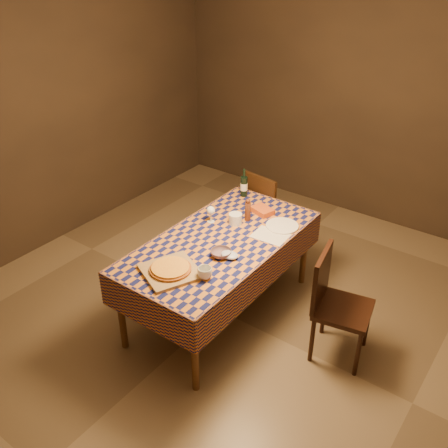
# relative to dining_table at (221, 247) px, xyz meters

# --- Properties ---
(room) EXTENTS (5.00, 5.10, 2.70)m
(room) POSITION_rel_dining_table_xyz_m (0.00, 0.00, 0.66)
(room) COLOR brown
(room) RESTS_ON ground
(dining_table) EXTENTS (0.94, 1.84, 0.77)m
(dining_table) POSITION_rel_dining_table_xyz_m (0.00, 0.00, 0.00)
(dining_table) COLOR brown
(dining_table) RESTS_ON ground
(cutting_board) EXTENTS (0.53, 0.53, 0.02)m
(cutting_board) POSITION_rel_dining_table_xyz_m (-0.03, -0.60, 0.09)
(cutting_board) COLOR #9D7B4A
(cutting_board) RESTS_ON dining_table
(pizza) EXTENTS (0.32, 0.32, 0.03)m
(pizza) POSITION_rel_dining_table_xyz_m (-0.03, -0.60, 0.12)
(pizza) COLOR #954B18
(pizza) RESTS_ON cutting_board
(pepper_mill) EXTENTS (0.06, 0.06, 0.21)m
(pepper_mill) POSITION_rel_dining_table_xyz_m (-0.00, 0.41, 0.18)
(pepper_mill) COLOR #4E2412
(pepper_mill) RESTS_ON dining_table
(bowl) EXTENTS (0.22, 0.22, 0.05)m
(bowl) POSITION_rel_dining_table_xyz_m (0.15, -0.19, 0.10)
(bowl) COLOR #654C55
(bowl) RESTS_ON dining_table
(wine_glass) EXTENTS (0.08, 0.08, 0.15)m
(wine_glass) POSITION_rel_dining_table_xyz_m (-0.25, 0.19, 0.19)
(wine_glass) COLOR white
(wine_glass) RESTS_ON dining_table
(wine_bottle) EXTENTS (0.09, 0.09, 0.28)m
(wine_bottle) POSITION_rel_dining_table_xyz_m (-0.30, 0.79, 0.18)
(wine_bottle) COLOR black
(wine_bottle) RESTS_ON dining_table
(deli_tub) EXTENTS (0.13, 0.13, 0.10)m
(deli_tub) POSITION_rel_dining_table_xyz_m (-0.05, 0.29, 0.12)
(deli_tub) COLOR silver
(deli_tub) RESTS_ON dining_table
(takeout_container) EXTENTS (0.23, 0.19, 0.05)m
(takeout_container) POSITION_rel_dining_table_xyz_m (0.03, 0.60, 0.10)
(takeout_container) COLOR #C84F1A
(takeout_container) RESTS_ON dining_table
(white_plate) EXTENTS (0.37, 0.37, 0.02)m
(white_plate) POSITION_rel_dining_table_xyz_m (0.31, 0.49, 0.08)
(white_plate) COLOR white
(white_plate) RESTS_ON dining_table
(tumbler) EXTENTS (0.14, 0.14, 0.09)m
(tumbler) POSITION_rel_dining_table_xyz_m (0.22, -0.50, 0.12)
(tumbler) COLOR white
(tumbler) RESTS_ON dining_table
(flour_patch) EXTENTS (0.30, 0.24, 0.00)m
(flour_patch) POSITION_rel_dining_table_xyz_m (0.30, 0.30, 0.08)
(flour_patch) COLOR silver
(flour_patch) RESTS_ON dining_table
(flour_bag) EXTENTS (0.15, 0.11, 0.04)m
(flour_bag) POSITION_rel_dining_table_xyz_m (0.21, -0.17, 0.10)
(flour_bag) COLOR #AAB7DA
(flour_bag) RESTS_ON dining_table
(chair_far) EXTENTS (0.48, 0.48, 0.93)m
(chair_far) POSITION_rel_dining_table_xyz_m (-0.22, 1.08, -0.17)
(chair_far) COLOR black
(chair_far) RESTS_ON ground
(chair_right) EXTENTS (0.50, 0.50, 0.93)m
(chair_right) POSITION_rel_dining_table_xyz_m (1.00, 0.13, -0.17)
(chair_right) COLOR black
(chair_right) RESTS_ON ground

